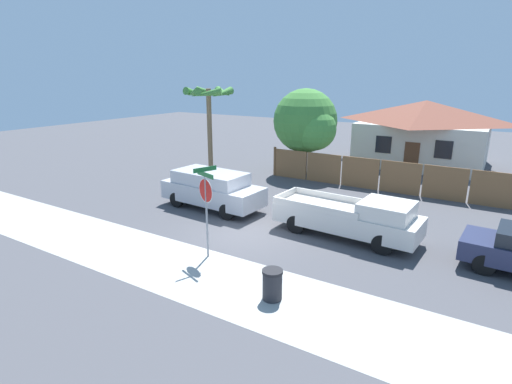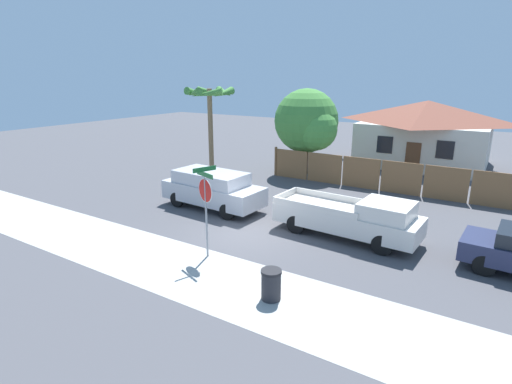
{
  "view_description": "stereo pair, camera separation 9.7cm",
  "coord_description": "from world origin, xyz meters",
  "px_view_note": "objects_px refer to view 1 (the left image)",
  "views": [
    {
      "loc": [
        8.1,
        -12.32,
        6.03
      ],
      "look_at": [
        0.12,
        0.54,
        1.6
      ],
      "focal_mm": 28.0,
      "sensor_mm": 36.0,
      "label": 1
    },
    {
      "loc": [
        8.18,
        -12.27,
        6.03
      ],
      "look_at": [
        0.12,
        0.54,
        1.6
      ],
      "focal_mm": 28.0,
      "sensor_mm": 36.0,
      "label": 2
    }
  ],
  "objects_px": {
    "orange_pickup": "(352,217)",
    "stop_sign": "(206,197)",
    "oak_tree": "(307,123)",
    "trash_bin": "(272,284)",
    "palm_tree": "(209,101)",
    "house": "(423,132)",
    "red_suv": "(212,189)"
  },
  "relations": [
    {
      "from": "orange_pickup",
      "to": "red_suv",
      "type": "bearing_deg",
      "value": -176.91
    },
    {
      "from": "house",
      "to": "trash_bin",
      "type": "height_order",
      "value": "house"
    },
    {
      "from": "oak_tree",
      "to": "orange_pickup",
      "type": "relative_size",
      "value": 0.94
    },
    {
      "from": "oak_tree",
      "to": "red_suv",
      "type": "relative_size",
      "value": 1.05
    },
    {
      "from": "oak_tree",
      "to": "red_suv",
      "type": "height_order",
      "value": "oak_tree"
    },
    {
      "from": "stop_sign",
      "to": "trash_bin",
      "type": "xyz_separation_m",
      "value": [
        3.24,
        -1.22,
        -1.71
      ]
    },
    {
      "from": "house",
      "to": "orange_pickup",
      "type": "xyz_separation_m",
      "value": [
        0.3,
        -15.59,
        -1.46
      ]
    },
    {
      "from": "red_suv",
      "to": "stop_sign",
      "type": "bearing_deg",
      "value": -50.73
    },
    {
      "from": "house",
      "to": "stop_sign",
      "type": "xyz_separation_m",
      "value": [
        -3.34,
        -19.85,
        -0.12
      ]
    },
    {
      "from": "red_suv",
      "to": "stop_sign",
      "type": "relative_size",
      "value": 1.59
    },
    {
      "from": "house",
      "to": "oak_tree",
      "type": "height_order",
      "value": "oak_tree"
    },
    {
      "from": "house",
      "to": "orange_pickup",
      "type": "distance_m",
      "value": 15.67
    },
    {
      "from": "trash_bin",
      "to": "oak_tree",
      "type": "bearing_deg",
      "value": 111.46
    },
    {
      "from": "house",
      "to": "trash_bin",
      "type": "bearing_deg",
      "value": -90.25
    },
    {
      "from": "house",
      "to": "stop_sign",
      "type": "distance_m",
      "value": 20.13
    },
    {
      "from": "oak_tree",
      "to": "palm_tree",
      "type": "xyz_separation_m",
      "value": [
        -4.2,
        -4.28,
        1.4
      ]
    },
    {
      "from": "house",
      "to": "palm_tree",
      "type": "height_order",
      "value": "palm_tree"
    },
    {
      "from": "house",
      "to": "trash_bin",
      "type": "relative_size",
      "value": 9.74
    },
    {
      "from": "palm_tree",
      "to": "stop_sign",
      "type": "relative_size",
      "value": 1.71
    },
    {
      "from": "red_suv",
      "to": "orange_pickup",
      "type": "xyz_separation_m",
      "value": [
        6.74,
        -0.02,
        -0.13
      ]
    },
    {
      "from": "palm_tree",
      "to": "orange_pickup",
      "type": "bearing_deg",
      "value": -22.4
    },
    {
      "from": "oak_tree",
      "to": "red_suv",
      "type": "bearing_deg",
      "value": -96.07
    },
    {
      "from": "orange_pickup",
      "to": "stop_sign",
      "type": "relative_size",
      "value": 1.78
    },
    {
      "from": "palm_tree",
      "to": "red_suv",
      "type": "relative_size",
      "value": 1.07
    },
    {
      "from": "palm_tree",
      "to": "red_suv",
      "type": "height_order",
      "value": "palm_tree"
    },
    {
      "from": "house",
      "to": "trash_bin",
      "type": "distance_m",
      "value": 21.15
    },
    {
      "from": "oak_tree",
      "to": "trash_bin",
      "type": "xyz_separation_m",
      "value": [
        5.46,
        -13.89,
        -2.8
      ]
    },
    {
      "from": "oak_tree",
      "to": "trash_bin",
      "type": "height_order",
      "value": "oak_tree"
    },
    {
      "from": "orange_pickup",
      "to": "stop_sign",
      "type": "distance_m",
      "value": 5.75
    },
    {
      "from": "palm_tree",
      "to": "stop_sign",
      "type": "bearing_deg",
      "value": -52.62
    },
    {
      "from": "palm_tree",
      "to": "stop_sign",
      "type": "height_order",
      "value": "palm_tree"
    },
    {
      "from": "palm_tree",
      "to": "orange_pickup",
      "type": "xyz_separation_m",
      "value": [
        10.05,
        -4.14,
        -3.83
      ]
    }
  ]
}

